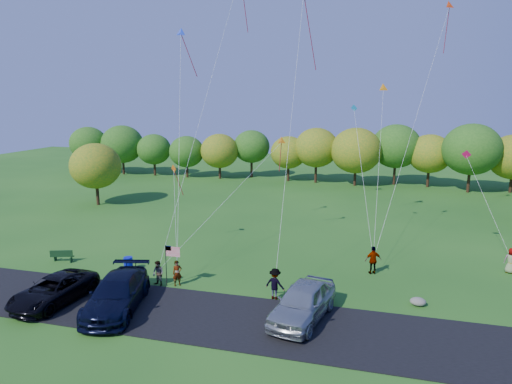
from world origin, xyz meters
TOP-DOWN VIEW (x-y plane):
  - ground at (0.00, 0.00)m, footprint 140.00×140.00m
  - asphalt_lane at (0.00, -4.00)m, footprint 44.00×6.00m
  - treeline at (0.63, 36.91)m, footprint 77.19×27.98m
  - minivan_dark at (-9.63, -4.76)m, footprint 3.06×5.78m
  - minivan_navy at (-5.59, -4.56)m, footprint 4.08×6.87m
  - minivan_silver at (4.74, -2.97)m, footprint 3.45×6.12m
  - flyer_a at (-3.77, -0.47)m, footprint 0.72×0.69m
  - flyer_b at (-4.94, -0.80)m, footprint 0.96×0.86m
  - flyer_c at (2.71, -0.80)m, footprint 1.38×1.00m
  - flyer_d at (8.29, 4.87)m, footprint 1.24×0.87m
  - flyer_e at (17.41, 7.46)m, footprint 1.01×0.83m
  - park_bench at (-13.78, 1.29)m, footprint 1.57×0.76m
  - trash_barrel at (-8.24, 1.12)m, footprint 0.61×0.61m
  - flag_assembly at (-4.11, -0.70)m, footprint 1.01×0.65m
  - boulder_near at (3.92, 0.49)m, footprint 1.13×0.89m
  - boulder_far at (10.92, 0.52)m, footprint 0.91×0.76m
  - kites_aloft at (2.06, 11.79)m, footprint 22.08×10.88m

SIDE VIEW (x-z plane):
  - ground at x=0.00m, z-range 0.00..0.00m
  - asphalt_lane at x=0.00m, z-range 0.00..0.06m
  - boulder_far at x=10.92m, z-range 0.00..0.47m
  - boulder_near at x=3.92m, z-range 0.00..0.57m
  - trash_barrel at x=-8.24m, z-range 0.00..0.92m
  - park_bench at x=-13.78m, z-range 0.03..0.93m
  - flyer_b at x=-4.94m, z-range 0.00..1.64m
  - flyer_a at x=-3.77m, z-range 0.00..1.66m
  - minivan_dark at x=-9.63m, z-range 0.06..1.61m
  - flyer_e at x=17.41m, z-range 0.00..1.78m
  - flyer_c at x=2.71m, z-range 0.00..1.92m
  - flyer_d at x=8.29m, z-range 0.00..1.95m
  - minivan_navy at x=-5.59m, z-range 0.06..1.93m
  - minivan_silver at x=4.74m, z-range 0.06..2.03m
  - flag_assembly at x=-4.11m, z-range 0.70..3.42m
  - treeline at x=0.63m, z-range 0.47..8.87m
  - kites_aloft at x=2.06m, z-range 8.64..25.29m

